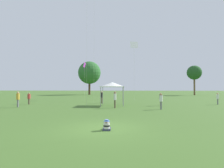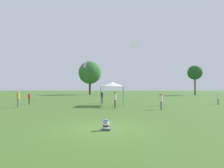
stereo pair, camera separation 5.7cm
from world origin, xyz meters
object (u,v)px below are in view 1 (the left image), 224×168
(person_standing_7, at_px, (218,97))
(distant_tree_0, at_px, (194,73))
(seated_toddler, at_px, (107,126))
(person_standing_6, at_px, (18,98))
(person_standing_0, at_px, (161,98))
(kite_1, at_px, (134,46))
(distant_tree_1, at_px, (89,73))
(kite_2, at_px, (85,66))
(person_standing_5, at_px, (29,98))
(canopy_tent, at_px, (112,85))
(person_standing_2, at_px, (102,96))
(person_standing_1, at_px, (161,100))
(person_standing_3, at_px, (115,98))

(person_standing_7, xyz_separation_m, distant_tree_0, (9.56, 32.10, 6.09))
(seated_toddler, xyz_separation_m, person_standing_6, (-11.32, 10.22, 0.85))
(person_standing_0, distance_m, distant_tree_0, 38.83)
(person_standing_6, distance_m, kite_1, 21.83)
(person_standing_0, xyz_separation_m, distant_tree_1, (-16.37, 36.51, 6.54))
(kite_2, relative_size, distant_tree_0, 0.76)
(seated_toddler, distance_m, person_standing_5, 18.33)
(kite_1, bearing_deg, canopy_tent, -70.48)
(person_standing_2, xyz_separation_m, person_standing_5, (-9.72, -2.24, -0.14))
(person_standing_1, height_order, person_standing_2, person_standing_2)
(distant_tree_0, bearing_deg, kite_2, -141.72)
(person_standing_1, bearing_deg, person_standing_0, -56.18)
(person_standing_7, distance_m, distant_tree_1, 42.69)
(person_standing_7, relative_size, canopy_tent, 0.51)
(person_standing_5, distance_m, person_standing_6, 3.67)
(seated_toddler, xyz_separation_m, person_standing_2, (-2.30, 16.06, 0.84))
(distant_tree_1, bearing_deg, kite_1, -61.87)
(person_standing_1, distance_m, kite_1, 17.57)
(person_standing_3, relative_size, kite_1, 0.16)
(person_standing_6, bearing_deg, person_standing_0, -44.40)
(person_standing_5, distance_m, kite_1, 20.34)
(person_standing_0, relative_size, person_standing_3, 0.87)
(person_standing_1, xyz_separation_m, kite_1, (-1.90, 14.77, 9.32))
(person_standing_0, xyz_separation_m, distant_tree_0, (17.48, 34.13, 6.10))
(canopy_tent, bearing_deg, person_standing_2, 118.78)
(person_standing_0, distance_m, person_standing_5, 17.55)
(kite_2, height_order, distant_tree_0, distant_tree_0)
(person_standing_0, relative_size, person_standing_7, 1.01)
(canopy_tent, xyz_separation_m, distant_tree_0, (23.56, 34.40, 4.41))
(person_standing_5, xyz_separation_m, person_standing_7, (25.46, 1.36, 0.03))
(person_standing_7, distance_m, kite_1, 16.69)
(person_standing_3, relative_size, kite_2, 0.26)
(person_standing_6, distance_m, distant_tree_1, 39.96)
(kite_1, relative_size, distant_tree_0, 1.19)
(person_standing_5, height_order, distant_tree_0, distant_tree_0)
(person_standing_1, bearing_deg, kite_1, -37.62)
(person_standing_7, distance_m, kite_2, 22.60)
(distant_tree_0, bearing_deg, person_standing_2, -129.03)
(kite_2, bearing_deg, person_standing_1, 89.47)
(seated_toddler, xyz_separation_m, kite_1, (2.84, 24.03, 10.09))
(person_standing_6, bearing_deg, person_standing_1, -57.68)
(person_standing_0, height_order, distant_tree_1, distant_tree_1)
(person_standing_6, xyz_separation_m, distant_tree_1, (0.46, 39.44, 6.40))
(person_standing_0, bearing_deg, distant_tree_0, -20.67)
(person_standing_5, xyz_separation_m, canopy_tent, (11.47, -0.94, 1.71))
(person_standing_5, bearing_deg, seated_toddler, -8.77)
(person_standing_0, bearing_deg, person_standing_5, 94.28)
(canopy_tent, distance_m, kite_2, 13.15)
(person_standing_0, distance_m, person_standing_1, 3.96)
(person_standing_0, relative_size, kite_2, 0.22)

